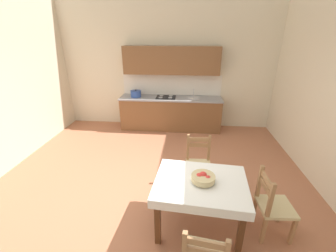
{
  "coord_description": "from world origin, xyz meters",
  "views": [
    {
      "loc": [
        0.58,
        -2.91,
        2.48
      ],
      "look_at": [
        0.3,
        0.1,
        1.2
      ],
      "focal_mm": 23.28,
      "sensor_mm": 36.0,
      "label": 1
    }
  ],
  "objects_px": {
    "kitchen_cabinetry": "(171,99)",
    "dining_table": "(200,190)",
    "dining_chair_kitchen_side": "(198,164)",
    "fruit_bowl": "(203,178)",
    "dining_chair_window_side": "(272,206)"
  },
  "relations": [
    {
      "from": "dining_chair_window_side",
      "to": "dining_table",
      "type": "bearing_deg",
      "value": 179.26
    },
    {
      "from": "dining_chair_kitchen_side",
      "to": "fruit_bowl",
      "type": "height_order",
      "value": "dining_chair_kitchen_side"
    },
    {
      "from": "dining_chair_window_side",
      "to": "fruit_bowl",
      "type": "xyz_separation_m",
      "value": [
        -0.91,
        0.01,
        0.37
      ]
    },
    {
      "from": "fruit_bowl",
      "to": "kitchen_cabinetry",
      "type": "bearing_deg",
      "value": 101.38
    },
    {
      "from": "dining_table",
      "to": "dining_chair_kitchen_side",
      "type": "xyz_separation_m",
      "value": [
        0.01,
        0.87,
        -0.17
      ]
    },
    {
      "from": "dining_table",
      "to": "dining_chair_kitchen_side",
      "type": "height_order",
      "value": "dining_chair_kitchen_side"
    },
    {
      "from": "dining_chair_kitchen_side",
      "to": "fruit_bowl",
      "type": "distance_m",
      "value": 0.95
    },
    {
      "from": "dining_chair_window_side",
      "to": "dining_chair_kitchen_side",
      "type": "distance_m",
      "value": 1.27
    },
    {
      "from": "dining_chair_window_side",
      "to": "fruit_bowl",
      "type": "relative_size",
      "value": 3.1
    },
    {
      "from": "dining_chair_kitchen_side",
      "to": "kitchen_cabinetry",
      "type": "bearing_deg",
      "value": 104.93
    },
    {
      "from": "kitchen_cabinetry",
      "to": "dining_table",
      "type": "bearing_deg",
      "value": -79.0
    },
    {
      "from": "kitchen_cabinetry",
      "to": "fruit_bowl",
      "type": "relative_size",
      "value": 9.13
    },
    {
      "from": "kitchen_cabinetry",
      "to": "dining_chair_window_side",
      "type": "xyz_separation_m",
      "value": [
        1.6,
        -3.43,
        -0.41
      ]
    },
    {
      "from": "kitchen_cabinetry",
      "to": "dining_table",
      "type": "height_order",
      "value": "kitchen_cabinetry"
    },
    {
      "from": "kitchen_cabinetry",
      "to": "fruit_bowl",
      "type": "height_order",
      "value": "kitchen_cabinetry"
    }
  ]
}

